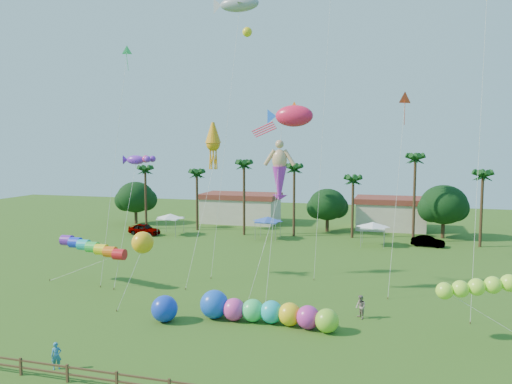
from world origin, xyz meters
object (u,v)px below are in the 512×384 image
(caterpillar_inflatable, at_px, (262,311))
(blue_ball, at_px, (165,309))
(car_b, at_px, (428,241))
(spectator_b, at_px, (361,307))
(car_a, at_px, (144,229))
(spectator_a, at_px, (56,356))

(caterpillar_inflatable, bearing_deg, blue_ball, -163.92)
(car_b, relative_size, spectator_b, 2.33)
(spectator_b, bearing_deg, car_b, 134.66)
(car_b, bearing_deg, caterpillar_inflatable, 166.25)
(car_a, distance_m, spectator_a, 43.01)
(car_b, height_order, blue_ball, blue_ball)
(caterpillar_inflatable, xyz_separation_m, blue_ball, (-6.89, -1.60, 0.08))
(spectator_a, relative_size, caterpillar_inflatable, 0.15)
(car_b, bearing_deg, spectator_a, 160.46)
(caterpillar_inflatable, bearing_deg, car_a, 133.68)
(car_a, distance_m, car_b, 38.45)
(car_a, distance_m, caterpillar_inflatable, 39.04)
(spectator_a, relative_size, blue_ball, 0.81)
(car_a, xyz_separation_m, blue_ball, (18.55, -31.21, 0.15))
(car_a, bearing_deg, caterpillar_inflatable, -130.29)
(spectator_b, bearing_deg, car_a, -162.88)
(spectator_a, bearing_deg, spectator_b, 0.59)
(caterpillar_inflatable, distance_m, blue_ball, 7.07)
(car_a, bearing_deg, blue_ball, -140.22)
(spectator_b, distance_m, blue_ball, 14.31)
(car_a, xyz_separation_m, car_b, (38.38, 2.31, -0.14))
(car_a, distance_m, blue_ball, 36.31)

